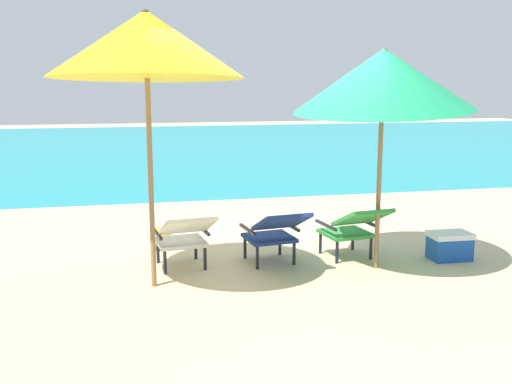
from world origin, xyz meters
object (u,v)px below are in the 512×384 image
Objects in this scene: beach_umbrella_right at (383,80)px; beach_ball at (160,238)px; lounge_chair_left at (184,235)px; lounge_chair_center at (275,231)px; beach_umbrella_left at (146,44)px; lounge_chair_right at (353,226)px; cooler_box at (450,246)px.

beach_umbrella_right is 9.68× the size of beach_ball.
beach_umbrella_right reaches higher than lounge_chair_left.
lounge_chair_center is 3.32× the size of beach_ball.
beach_ball is at bearing 151.11° from beach_umbrella_right.
beach_umbrella_left reaches higher than beach_ball.
lounge_chair_center is 0.93m from lounge_chair_right.
cooler_box is (3.04, -0.23, -0.24)m from lounge_chair_left.
beach_umbrella_left is 1.00× the size of beach_umbrella_right.
lounge_chair_left is 3.06m from cooler_box.
lounge_chair_center reaches higher than cooler_box.
lounge_chair_left is at bearing 170.58° from beach_umbrella_right.
lounge_chair_right is 2.35m from beach_ball.
beach_umbrella_right reaches higher than beach_ball.
cooler_box is at bearing -19.51° from beach_ball.
lounge_chair_center is (1.00, -0.04, 0.00)m from lounge_chair_left.
lounge_chair_center is at bearing 164.10° from beach_umbrella_right.
beach_umbrella_left is 2.45m from beach_umbrella_right.
beach_umbrella_left reaches higher than lounge_chair_left.
lounge_chair_center is at bearing 15.57° from beach_umbrella_left.
lounge_chair_center is 0.34× the size of beach_umbrella_right.
lounge_chair_center is 1.00× the size of lounge_chair_right.
beach_umbrella_left is (-2.28, -0.38, 1.97)m from lounge_chair_right.
beach_umbrella_right reaches higher than lounge_chair_right.
lounge_chair_right is 1.16m from cooler_box.
lounge_chair_left is 1.00× the size of lounge_chair_center.
cooler_box is at bearing -4.41° from lounge_chair_left.
beach_umbrella_left is at bearing -96.22° from beach_ball.
cooler_box is at bearing 6.55° from beach_umbrella_right.
lounge_chair_center is 2.41m from beach_umbrella_left.
lounge_chair_center is at bearing -2.17° from lounge_chair_left.
lounge_chair_center is 0.34× the size of beach_umbrella_left.
beach_umbrella_right is at bearing -28.89° from beach_ball.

